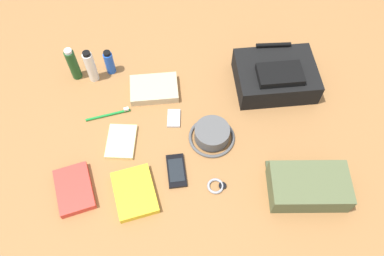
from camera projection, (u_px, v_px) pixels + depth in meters
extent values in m
cube|color=#9C6839|center=(192.00, 135.00, 1.57)|extent=(2.64, 2.02, 0.02)
cube|color=black|center=(275.00, 76.00, 1.64)|extent=(0.34, 0.27, 0.10)
cube|color=black|center=(280.00, 74.00, 1.56)|extent=(0.19, 0.12, 0.03)
cylinder|color=black|center=(273.00, 45.00, 1.65)|extent=(0.15, 0.02, 0.02)
cube|color=#56603D|center=(309.00, 186.00, 1.39)|extent=(0.29, 0.18, 0.09)
cube|color=#454D30|center=(301.00, 168.00, 1.47)|extent=(0.27, 0.07, 0.01)
cylinder|color=#565656|center=(212.00, 133.00, 1.52)|extent=(0.14, 0.14, 0.06)
torus|color=#565656|center=(212.00, 137.00, 1.54)|extent=(0.18, 0.18, 0.01)
cylinder|color=#19471E|center=(73.00, 65.00, 1.64)|extent=(0.04, 0.04, 0.15)
cylinder|color=silver|center=(68.00, 51.00, 1.57)|extent=(0.03, 0.03, 0.01)
cylinder|color=white|center=(91.00, 67.00, 1.64)|extent=(0.04, 0.04, 0.15)
cylinder|color=black|center=(86.00, 54.00, 1.57)|extent=(0.03, 0.03, 0.01)
cylinder|color=blue|center=(110.00, 63.00, 1.68)|extent=(0.04, 0.04, 0.11)
cylinder|color=black|center=(107.00, 53.00, 1.62)|extent=(0.03, 0.03, 0.01)
cube|color=red|center=(74.00, 189.00, 1.42)|extent=(0.17, 0.21, 0.03)
cube|color=white|center=(75.00, 190.00, 1.42)|extent=(0.16, 0.20, 0.02)
cube|color=yellow|center=(135.00, 193.00, 1.41)|extent=(0.18, 0.22, 0.03)
cube|color=white|center=(135.00, 193.00, 1.41)|extent=(0.17, 0.21, 0.02)
cube|color=black|center=(176.00, 171.00, 1.47)|extent=(0.08, 0.14, 0.01)
cube|color=black|center=(176.00, 170.00, 1.46)|extent=(0.06, 0.10, 0.00)
cube|color=#B7B7BC|center=(174.00, 118.00, 1.59)|extent=(0.06, 0.09, 0.01)
cylinder|color=silver|center=(174.00, 121.00, 1.58)|extent=(0.03, 0.03, 0.00)
torus|color=#99999E|center=(215.00, 186.00, 1.43)|extent=(0.06, 0.06, 0.01)
cylinder|color=black|center=(222.00, 186.00, 1.43)|extent=(0.03, 0.03, 0.01)
cylinder|color=#198C33|center=(108.00, 115.00, 1.60)|extent=(0.18, 0.05, 0.01)
cube|color=white|center=(126.00, 109.00, 1.60)|extent=(0.02, 0.02, 0.01)
cube|color=beige|center=(121.00, 141.00, 1.53)|extent=(0.12, 0.16, 0.02)
cube|color=#C6B289|center=(154.00, 89.00, 1.65)|extent=(0.21, 0.15, 0.04)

